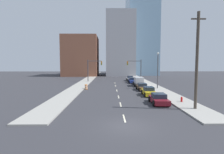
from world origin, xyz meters
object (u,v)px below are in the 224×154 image
(traffic_barrel, at_px, (86,87))
(sedan_white, at_px, (130,79))
(street_lamp, at_px, (158,68))
(sedan_maroon, at_px, (159,99))
(fire_hydrant, at_px, (182,100))
(sedan_blue, at_px, (132,80))
(traffic_signal_right, at_px, (137,67))
(sedan_brown, at_px, (142,87))
(utility_pole_right_near, at_px, (197,60))
(traffic_signal_left, at_px, (92,67))
(box_truck_black, at_px, (139,82))
(sedan_yellow, at_px, (149,91))

(traffic_barrel, height_order, sedan_white, sedan_white)
(street_lamp, height_order, sedan_maroon, street_lamp)
(fire_hydrant, distance_m, sedan_blue, 24.11)
(traffic_signal_right, relative_size, sedan_brown, 1.38)
(utility_pole_right_near, xyz_separation_m, sedan_maroon, (-3.31, 2.99, -4.94))
(traffic_signal_left, relative_size, sedan_white, 1.38)
(traffic_signal_right, relative_size, utility_pole_right_near, 0.58)
(box_truck_black, bearing_deg, sedan_yellow, -90.66)
(sedan_brown, bearing_deg, box_truck_black, 86.19)
(street_lamp, height_order, fire_hydrant, street_lamp)
(sedan_maroon, bearing_deg, street_lamp, 77.09)
(sedan_brown, relative_size, sedan_blue, 0.99)
(traffic_signal_right, distance_m, sedan_brown, 16.27)
(traffic_signal_left, height_order, street_lamp, street_lamp)
(fire_hydrant, xyz_separation_m, sedan_blue, (-3.51, 23.85, 0.25))
(traffic_signal_right, xyz_separation_m, sedan_yellow, (-1.39, -21.52, -3.42))
(traffic_signal_left, xyz_separation_m, sedan_white, (11.15, 2.25, -3.40))
(sedan_yellow, xyz_separation_m, sedan_brown, (-0.01, 5.69, -0.02))
(utility_pole_right_near, bearing_deg, sedan_yellow, 110.09)
(box_truck_black, bearing_deg, traffic_barrel, -155.54)
(fire_hydrant, relative_size, sedan_white, 0.18)
(fire_hydrant, bearing_deg, sedan_white, 96.78)
(traffic_barrel, relative_size, sedan_maroon, 0.22)
(traffic_signal_right, relative_size, sedan_yellow, 1.41)
(traffic_barrel, relative_size, street_lamp, 0.13)
(traffic_signal_left, relative_size, box_truck_black, 1.07)
(traffic_barrel, distance_m, sedan_yellow, 13.19)
(utility_pole_right_near, relative_size, sedan_white, 2.37)
(fire_hydrant, relative_size, sedan_blue, 0.18)
(fire_hydrant, bearing_deg, street_lamp, 88.80)
(traffic_signal_right, bearing_deg, box_truck_black, -96.31)
(sedan_yellow, relative_size, sedan_blue, 0.97)
(street_lamp, bearing_deg, fire_hydrant, -91.20)
(sedan_brown, distance_m, sedan_blue, 12.67)
(traffic_signal_right, height_order, sedan_yellow, traffic_signal_right)
(utility_pole_right_near, xyz_separation_m, traffic_barrel, (-14.49, 15.93, -5.10))
(street_lamp, bearing_deg, sedan_maroon, -104.62)
(sedan_white, bearing_deg, utility_pole_right_near, -85.65)
(fire_hydrant, bearing_deg, utility_pole_right_near, -88.14)
(street_lamp, relative_size, sedan_blue, 1.62)
(traffic_signal_right, xyz_separation_m, box_truck_black, (-1.05, -9.54, -3.11))
(sedan_blue, bearing_deg, fire_hydrant, -80.58)
(traffic_signal_right, height_order, sedan_brown, traffic_signal_right)
(sedan_brown, bearing_deg, traffic_barrel, 172.85)
(traffic_barrel, height_order, box_truck_black, box_truck_black)
(box_truck_black, height_order, sedan_blue, box_truck_black)
(street_lamp, distance_m, sedan_maroon, 14.21)
(box_truck_black, bearing_deg, traffic_signal_right, 84.63)
(sedan_maroon, bearing_deg, fire_hydrant, 10.35)
(traffic_signal_left, xyz_separation_m, sedan_blue, (11.12, -3.17, -3.42))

